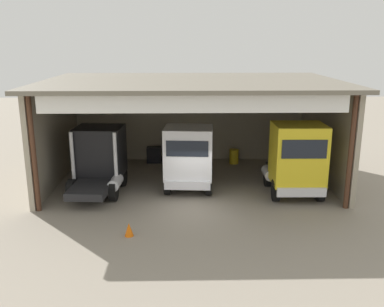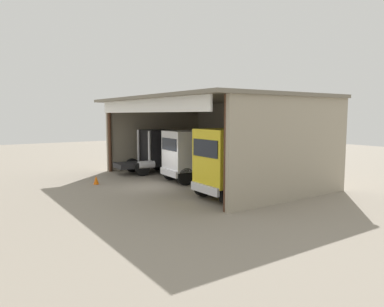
% 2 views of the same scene
% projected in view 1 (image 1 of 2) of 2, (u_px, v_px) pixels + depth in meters
% --- Properties ---
extents(ground_plane, '(80.00, 80.00, 0.00)m').
position_uv_depth(ground_plane, '(193.00, 210.00, 19.65)').
color(ground_plane, gray).
rests_on(ground_plane, ground).
extents(workshop_shed, '(15.39, 9.80, 5.61)m').
position_uv_depth(workshop_shed, '(191.00, 109.00, 23.73)').
color(workshop_shed, '#9E937F').
rests_on(workshop_shed, ground).
extents(truck_black_center_bay, '(2.63, 4.64, 3.31)m').
position_uv_depth(truck_black_center_bay, '(99.00, 159.00, 21.84)').
color(truck_black_center_bay, black).
rests_on(truck_black_center_bay, ground).
extents(truck_white_center_right_bay, '(2.66, 4.93, 3.41)m').
position_uv_depth(truck_white_center_right_bay, '(188.00, 157.00, 21.95)').
color(truck_white_center_right_bay, white).
rests_on(truck_white_center_right_bay, ground).
extents(truck_yellow_yard_outside, '(2.63, 4.56, 3.73)m').
position_uv_depth(truck_yellow_yard_outside, '(296.00, 159.00, 20.98)').
color(truck_yellow_yard_outside, yellow).
rests_on(truck_yellow_yard_outside, ground).
extents(oil_drum, '(0.58, 0.58, 0.92)m').
position_uv_depth(oil_drum, '(234.00, 156.00, 26.99)').
color(oil_drum, gold).
rests_on(oil_drum, ground).
extents(tool_cart, '(0.90, 0.60, 1.00)m').
position_uv_depth(tool_cart, '(154.00, 155.00, 27.21)').
color(tool_cart, black).
rests_on(tool_cart, ground).
extents(traffic_cone, '(0.36, 0.36, 0.56)m').
position_uv_depth(traffic_cone, '(129.00, 229.00, 17.02)').
color(traffic_cone, orange).
rests_on(traffic_cone, ground).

